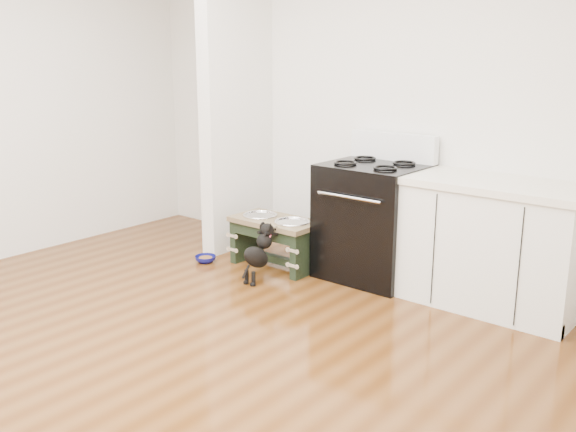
% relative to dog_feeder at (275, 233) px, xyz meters
% --- Properties ---
extents(ground, '(5.00, 5.00, 0.00)m').
position_rel_dog_feeder_xyz_m(ground, '(0.51, -1.85, -0.30)').
color(ground, '#4B270D').
rests_on(ground, ground).
extents(room_shell, '(5.00, 5.00, 5.00)m').
position_rel_dog_feeder_xyz_m(room_shell, '(0.51, -1.85, 1.32)').
color(room_shell, silver).
rests_on(room_shell, ground).
extents(partition_wall, '(0.15, 0.80, 2.70)m').
position_rel_dog_feeder_xyz_m(partition_wall, '(-0.67, 0.25, 1.05)').
color(partition_wall, silver).
rests_on(partition_wall, ground).
extents(oven_range, '(0.76, 0.69, 1.14)m').
position_rel_dog_feeder_xyz_m(oven_range, '(0.76, 0.31, 0.18)').
color(oven_range, black).
rests_on(oven_range, ground).
extents(cabinet_run, '(1.24, 0.64, 0.91)m').
position_rel_dog_feeder_xyz_m(cabinet_run, '(1.74, 0.33, 0.16)').
color(cabinet_run, white).
rests_on(cabinet_run, ground).
extents(dog_feeder, '(0.76, 0.40, 0.43)m').
position_rel_dog_feeder_xyz_m(dog_feeder, '(0.00, 0.00, 0.00)').
color(dog_feeder, black).
rests_on(dog_feeder, ground).
extents(puppy, '(0.13, 0.39, 0.46)m').
position_rel_dog_feeder_xyz_m(puppy, '(0.13, -0.35, -0.04)').
color(puppy, black).
rests_on(puppy, ground).
extents(floor_bowl, '(0.24, 0.24, 0.06)m').
position_rel_dog_feeder_xyz_m(floor_bowl, '(-0.54, -0.30, -0.27)').
color(floor_bowl, '#0D0F5D').
rests_on(floor_bowl, ground).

